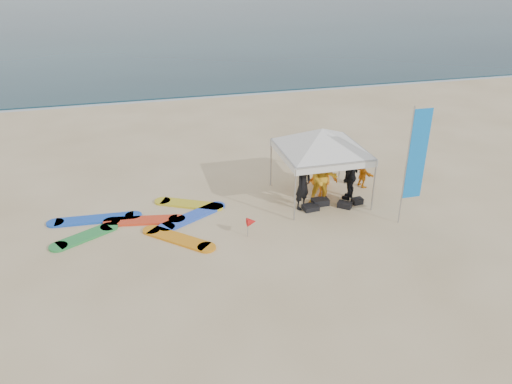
{
  "coord_description": "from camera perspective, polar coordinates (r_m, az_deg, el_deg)",
  "views": [
    {
      "loc": [
        -2.76,
        -10.52,
        7.87
      ],
      "look_at": [
        0.68,
        2.6,
        1.2
      ],
      "focal_mm": 35.0,
      "sensor_mm": 36.0,
      "label": 1
    }
  ],
  "objects": [
    {
      "name": "surfboard_spread",
      "position": [
        16.23,
        -12.24,
        -3.34
      ],
      "size": [
        5.32,
        3.73,
        0.07
      ],
      "color": "#258B3E",
      "rests_on": "ground"
    },
    {
      "name": "gear_pile",
      "position": [
        16.98,
        8.29,
        -1.35
      ],
      "size": [
        2.15,
        0.83,
        0.22
      ],
      "color": "black",
      "rests_on": "ground"
    },
    {
      "name": "marker_pennant",
      "position": [
        14.92,
        -0.52,
        -3.43
      ],
      "size": [
        0.28,
        0.28,
        0.64
      ],
      "color": "#A5A5A8",
      "rests_on": "ground"
    },
    {
      "name": "person_seated",
      "position": [
        18.46,
        12.12,
        2.1
      ],
      "size": [
        0.48,
        1.0,
        1.03
      ],
      "primitive_type": "imported",
      "rotation": [
        0.0,
        0.0,
        1.76
      ],
      "color": "orange",
      "rests_on": "ground"
    },
    {
      "name": "shoreline_foam",
      "position": [
        29.9,
        -9.05,
        10.62
      ],
      "size": [
        160.0,
        1.2,
        0.01
      ],
      "primitive_type": "cube",
      "color": "silver",
      "rests_on": "ground"
    },
    {
      "name": "ocean",
      "position": [
        71.0,
        -13.14,
        19.23
      ],
      "size": [
        160.0,
        84.0,
        0.08
      ],
      "primitive_type": "cube",
      "color": "#0C2633",
      "rests_on": "ground"
    },
    {
      "name": "person_black_b",
      "position": [
        17.33,
        10.76,
        1.77
      ],
      "size": [
        1.01,
        0.96,
        1.68
      ],
      "primitive_type": "imported",
      "rotation": [
        0.0,
        0.0,
        3.86
      ],
      "color": "black",
      "rests_on": "ground"
    },
    {
      "name": "person_orange_b",
      "position": [
        18.13,
        7.49,
        3.42
      ],
      "size": [
        1.01,
        0.78,
        1.84
      ],
      "primitive_type": "imported",
      "rotation": [
        0.0,
        0.0,
        2.9
      ],
      "color": "orange",
      "rests_on": "ground"
    },
    {
      "name": "ground",
      "position": [
        13.42,
        -0.01,
        -9.71
      ],
      "size": [
        120.0,
        120.0,
        0.0
      ],
      "primitive_type": "plane",
      "color": "beige",
      "rests_on": "ground"
    },
    {
      "name": "person_black_a",
      "position": [
        16.45,
        5.4,
        0.86
      ],
      "size": [
        0.75,
        0.7,
        1.73
      ],
      "primitive_type": "imported",
      "rotation": [
        0.0,
        0.0,
        0.61
      ],
      "color": "black",
      "rests_on": "ground"
    },
    {
      "name": "feather_flag",
      "position": [
        15.71,
        17.83,
        3.94
      ],
      "size": [
        0.64,
        0.04,
        3.82
      ],
      "color": "#A5A5A8",
      "rests_on": "ground"
    },
    {
      "name": "person_yellow",
      "position": [
        16.73,
        7.72,
        1.56
      ],
      "size": [
        1.08,
        0.92,
        1.93
      ],
      "primitive_type": "imported",
      "rotation": [
        0.0,
        0.0,
        -0.23
      ],
      "color": "gold",
      "rests_on": "ground"
    },
    {
      "name": "person_orange_a",
      "position": [
        17.36,
        7.73,
        1.83
      ],
      "size": [
        1.1,
        0.76,
        1.56
      ],
      "primitive_type": "imported",
      "rotation": [
        0.0,
        0.0,
        2.94
      ],
      "color": "orange",
      "rests_on": "ground"
    },
    {
      "name": "canopy_tent",
      "position": [
        16.64,
        7.61,
        7.17
      ],
      "size": [
        3.82,
        3.82,
        2.88
      ],
      "color": "#A5A5A8",
      "rests_on": "ground"
    }
  ]
}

